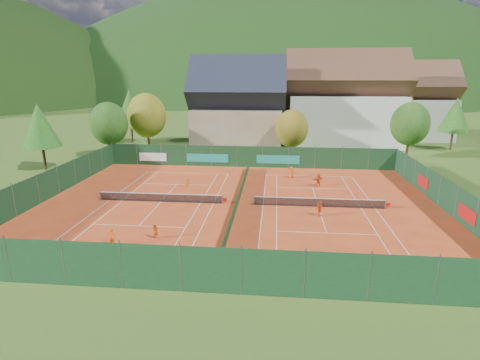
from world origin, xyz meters
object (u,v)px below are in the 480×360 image
Objects in this scene: hotel_block_a at (344,104)px; player_right_far_b at (318,180)px; chalet at (238,111)px; ball_hopper at (389,264)px; player_left_far at (187,183)px; player_right_near at (319,209)px; player_left_mid at (155,232)px; hotel_block_b at (408,106)px; player_left_near at (112,237)px; player_right_far_a at (291,172)px.

player_right_far_b is (-7.31, -28.79, -6.59)m from hotel_block_a.
chalet is 20.25× the size of ball_hopper.
hotel_block_a reaches higher than ball_hopper.
chalet is at bearing -95.48° from player_left_far.
chalet reaches higher than player_right_near.
player_left_mid is (-2.73, -38.83, -6.01)m from chalet.
hotel_block_b is 10.95× the size of player_right_far_b.
ball_hopper is at bearing 65.44° from player_right_far_b.
player_right_near reaches higher than player_left_near.
hotel_block_b is at bearing 51.45° from player_left_near.
player_left_mid is 0.82× the size of player_right_near.
player_right_far_a reaches higher than player_left_near.
player_left_mid is at bearing 15.94° from player_right_far_b.
player_left_mid is at bearing 37.15° from player_right_far_a.
player_left_mid is at bearing 94.90° from player_left_far.
player_left_mid is 21.57m from player_right_far_b.
hotel_block_a reaches higher than player_left_mid.
ball_hopper is 19.77m from player_right_far_b.
player_left_mid is at bearing -94.02° from chalet.
player_right_far_b is (0.91, 9.76, 0.04)m from player_right_near.
player_left_mid is at bearing 168.18° from ball_hopper.
player_right_far_b is at bearing 97.53° from ball_hopper.
ball_hopper is (-4.71, -48.39, -6.83)m from hotel_block_a.
player_left_far is at bearing -97.71° from chalet.
player_right_far_b is (-21.31, -36.79, -5.83)m from hotel_block_b.
hotel_block_b is 41.66m from player_right_far_a.
player_left_mid is 0.97× the size of player_left_far.
ball_hopper is at bearing -95.57° from hotel_block_a.
player_right_far_a is at bearing -112.20° from hotel_block_a.
hotel_block_a is 17.01× the size of player_left_far.
ball_hopper is 0.63× the size of player_left_far.
player_right_far_b reaches higher than ball_hopper.
player_right_far_b is at bearing -120.08° from hotel_block_b.
hotel_block_b is 53.63m from player_left_far.
hotel_block_a is 50.27m from player_left_mid.
ball_hopper is at bearing -8.84° from player_left_near.
player_right_near is at bearing 76.51° from player_right_far_a.
player_left_far is (-0.65, 13.87, 0.02)m from player_left_mid.
player_right_far_b is (14.42, 16.04, 0.17)m from player_left_mid.
player_right_far_b is (17.28, 17.64, 0.08)m from player_left_near.
player_left_near is 15.63m from player_left_far.
hotel_block_b is 21.60× the size of ball_hopper.
hotel_block_b reaches higher than ball_hopper.
player_left_near is 0.90× the size of player_right_far_b.
player_left_far is (-3.38, -24.95, -5.99)m from chalet.
player_right_far_a is (11.40, 19.52, 0.12)m from player_left_mid.
chalet is at bearing 112.44° from player_left_mid.
hotel_block_b is 11.54× the size of player_right_near.
chalet reaches higher than player_left_mid.
hotel_block_a reaches higher than player_left_far.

